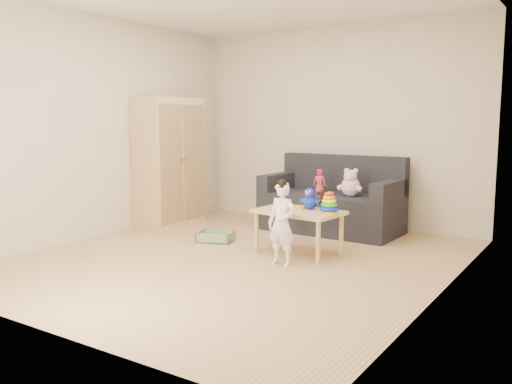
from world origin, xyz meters
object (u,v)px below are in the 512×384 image
Objects in this scene: sofa at (331,213)px; play_table at (298,232)px; wardrobe at (169,162)px; toddler at (282,225)px.

sofa reaches higher than play_table.
wardrobe reaches higher than sofa.
play_table is 1.11× the size of toddler.
wardrobe is 1.91× the size of play_table.
toddler is (0.29, -1.69, 0.16)m from sofa.
wardrobe is 2.13× the size of toddler.
play_table is (2.17, -0.45, -0.60)m from wardrobe.
sofa is 1.72m from toddler.
toddler is (2.25, -0.92, -0.44)m from wardrobe.
wardrobe reaches higher than play_table.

